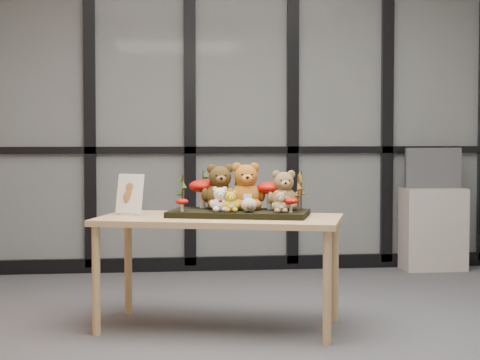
{
  "coord_description": "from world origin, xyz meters",
  "views": [
    {
      "loc": [
        -0.93,
        -5.02,
        1.18
      ],
      "look_at": [
        -0.3,
        0.18,
        0.91
      ],
      "focal_mm": 65.0,
      "sensor_mm": 36.0,
      "label": 1
    }
  ],
  "objects": [
    {
      "name": "mushroom_front_left",
      "position": [
        -0.65,
        0.19,
        0.76
      ],
      "size": [
        0.08,
        0.08,
        0.09
      ],
      "primitive_type": null,
      "color": "#A40B05",
      "rests_on": "diorama_tray"
    },
    {
      "name": "bear_beige_small",
      "position": [
        -0.07,
        0.05,
        0.79
      ],
      "size": [
        0.13,
        0.13,
        0.14
      ],
      "primitive_type": null,
      "rotation": [
        0.0,
        0.0,
        -0.3
      ],
      "color": "#A28254",
      "rests_on": "diorama_tray"
    },
    {
      "name": "floor",
      "position": [
        0.0,
        0.0,
        0.0
      ],
      "size": [
        5.0,
        5.0,
        0.0
      ],
      "primitive_type": "plane",
      "color": "#4D4D52",
      "rests_on": "ground"
    },
    {
      "name": "bear_tan_back",
      "position": [
        -0.02,
        0.22,
        0.85
      ],
      "size": [
        0.25,
        0.24,
        0.27
      ],
      "primitive_type": null,
      "rotation": [
        0.0,
        0.0,
        -0.3
      ],
      "color": "olive",
      "rests_on": "diorama_tray"
    },
    {
      "name": "diorama_tray",
      "position": [
        -0.3,
        0.24,
        0.7
      ],
      "size": [
        0.92,
        0.65,
        0.04
      ],
      "primitive_type": "cube",
      "rotation": [
        0.0,
        0.0,
        -0.3
      ],
      "color": "black",
      "rests_on": "display_table"
    },
    {
      "name": "sign_holder",
      "position": [
        -0.96,
        0.4,
        0.8
      ],
      "size": [
        0.18,
        0.14,
        0.26
      ],
      "rotation": [
        0.0,
        0.0,
        -0.53
      ],
      "color": "silver",
      "rests_on": "display_table"
    },
    {
      "name": "monitor",
      "position": [
        1.66,
        2.29,
        0.89
      ],
      "size": [
        0.5,
        0.05,
        0.35
      ],
      "color": "#4E4F55",
      "rests_on": "cabinet"
    },
    {
      "name": "sprig_green_far_left",
      "position": [
        -0.63,
        0.45,
        0.83
      ],
      "size": [
        0.05,
        0.05,
        0.21
      ],
      "primitive_type": null,
      "color": "#16370C",
      "rests_on": "diorama_tray"
    },
    {
      "name": "glass_partition",
      "position": [
        -0.0,
        2.47,
        1.42
      ],
      "size": [
        4.9,
        0.06,
        2.78
      ],
      "color": "#2D383F",
      "rests_on": "floor"
    },
    {
      "name": "label_card",
      "position": [
        -0.46,
        -0.08,
        0.68
      ],
      "size": [
        0.08,
        0.03,
        0.0
      ],
      "primitive_type": "cube",
      "color": "white",
      "rests_on": "display_table"
    },
    {
      "name": "bear_small_yellow",
      "position": [
        -0.36,
        0.13,
        0.79
      ],
      "size": [
        0.13,
        0.12,
        0.14
      ],
      "primitive_type": null,
      "rotation": [
        0.0,
        0.0,
        -0.3
      ],
      "color": "gold",
      "rests_on": "diorama_tray"
    },
    {
      "name": "bear_brown_medium",
      "position": [
        -0.4,
        0.36,
        0.87
      ],
      "size": [
        0.29,
        0.27,
        0.31
      ],
      "primitive_type": null,
      "rotation": [
        0.0,
        0.0,
        -0.3
      ],
      "color": "#483213",
      "rests_on": "diorama_tray"
    },
    {
      "name": "sprig_dry_mid_right",
      "position": [
        0.05,
        0.11,
        0.83
      ],
      "size": [
        0.05,
        0.05,
        0.22
      ],
      "primitive_type": null,
      "color": "brown",
      "rests_on": "diorama_tray"
    },
    {
      "name": "bear_white_bow",
      "position": [
        -0.42,
        0.16,
        0.8
      ],
      "size": [
        0.15,
        0.15,
        0.17
      ],
      "primitive_type": null,
      "rotation": [
        0.0,
        0.0,
        -0.3
      ],
      "color": "white",
      "rests_on": "diorama_tray"
    },
    {
      "name": "mushroom_back_right",
      "position": [
        -0.09,
        0.28,
        0.81
      ],
      "size": [
        0.17,
        0.17,
        0.19
      ],
      "primitive_type": null,
      "color": "#A40B05",
      "rests_on": "diorama_tray"
    },
    {
      "name": "display_table",
      "position": [
        -0.42,
        0.22,
        0.62
      ],
      "size": [
        1.61,
        1.12,
        0.68
      ],
      "rotation": [
        0.0,
        0.0,
        -0.3
      ],
      "color": "tan",
      "rests_on": "floor"
    },
    {
      "name": "plush_cream_hedgehog",
      "position": [
        -0.25,
        0.11,
        0.77
      ],
      "size": [
        0.09,
        0.08,
        0.09
      ],
      "primitive_type": null,
      "rotation": [
        0.0,
        0.0,
        -0.3
      ],
      "color": "beige",
      "rests_on": "diorama_tray"
    },
    {
      "name": "sprig_green_mid_left",
      "position": [
        -0.5,
        0.46,
        0.84
      ],
      "size": [
        0.05,
        0.05,
        0.24
      ],
      "primitive_type": null,
      "color": "#16370C",
      "rests_on": "diorama_tray"
    },
    {
      "name": "room_shell",
      "position": [
        0.0,
        0.0,
        1.68
      ],
      "size": [
        5.0,
        5.0,
        5.0
      ],
      "color": "beige",
      "rests_on": "floor"
    },
    {
      "name": "sprig_green_centre",
      "position": [
        -0.29,
        0.41,
        0.81
      ],
      "size": [
        0.05,
        0.05,
        0.18
      ],
      "primitive_type": null,
      "color": "#16370C",
      "rests_on": "diorama_tray"
    },
    {
      "name": "cabinet",
      "position": [
        1.66,
        2.27,
        0.36
      ],
      "size": [
        0.54,
        0.31,
        0.72
      ],
      "primitive_type": "cube",
      "color": "#ACA299",
      "rests_on": "floor"
    },
    {
      "name": "bear_pooh_yellow",
      "position": [
        -0.25,
        0.3,
        0.88
      ],
      "size": [
        0.3,
        0.28,
        0.32
      ],
      "primitive_type": null,
      "rotation": [
        0.0,
        0.0,
        -0.3
      ],
      "color": "#A85E19",
      "rests_on": "diorama_tray"
    },
    {
      "name": "sprig_dry_far_right",
      "position": [
        0.09,
        0.21,
        0.84
      ],
      "size": [
        0.05,
        0.05,
        0.24
      ],
      "primitive_type": null,
      "color": "brown",
      "rests_on": "diorama_tray"
    },
    {
      "name": "mushroom_front_right",
      "position": [
        -0.01,
        0.05,
        0.77
      ],
      "size": [
        0.09,
        0.09,
        0.1
      ],
      "primitive_type": null,
      "color": "#A40B05",
      "rests_on": "diorama_tray"
    },
    {
      "name": "mushroom_back_left",
      "position": [
        -0.5,
        0.44,
        0.82
      ],
      "size": [
        0.18,
        0.18,
        0.2
      ],
      "primitive_type": null,
      "color": "#A40B05",
      "rests_on": "diorama_tray"
    }
  ]
}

